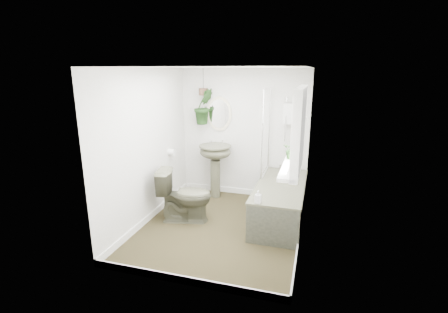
# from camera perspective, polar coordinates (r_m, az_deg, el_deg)

# --- Properties ---
(floor) EXTENTS (2.30, 2.80, 0.02)m
(floor) POSITION_cam_1_polar(r_m,az_deg,el_deg) (4.96, -0.50, -12.36)
(floor) COLOR #2D2416
(floor) RESTS_ON ground
(ceiling) EXTENTS (2.30, 2.80, 0.02)m
(ceiling) POSITION_cam_1_polar(r_m,az_deg,el_deg) (4.40, -0.57, 15.55)
(ceiling) COLOR white
(ceiling) RESTS_ON ground
(wall_back) EXTENTS (2.30, 0.02, 2.30)m
(wall_back) POSITION_cam_1_polar(r_m,az_deg,el_deg) (5.87, 3.48, 4.02)
(wall_back) COLOR silver
(wall_back) RESTS_ON ground
(wall_front) EXTENTS (2.30, 0.02, 2.30)m
(wall_front) POSITION_cam_1_polar(r_m,az_deg,el_deg) (3.28, -7.74, -5.14)
(wall_front) COLOR silver
(wall_front) RESTS_ON ground
(wall_left) EXTENTS (0.02, 2.80, 2.30)m
(wall_left) POSITION_cam_1_polar(r_m,az_deg,el_deg) (4.99, -13.39, 1.66)
(wall_left) COLOR silver
(wall_left) RESTS_ON ground
(wall_right) EXTENTS (0.02, 2.80, 2.30)m
(wall_right) POSITION_cam_1_polar(r_m,az_deg,el_deg) (4.36, 14.23, -0.34)
(wall_right) COLOR silver
(wall_right) RESTS_ON ground
(skirting) EXTENTS (2.30, 2.80, 0.10)m
(skirting) POSITION_cam_1_polar(r_m,az_deg,el_deg) (4.93, -0.50, -11.74)
(skirting) COLOR white
(skirting) RESTS_ON floor
(bathtub) EXTENTS (0.72, 1.72, 0.58)m
(bathtub) POSITION_cam_1_polar(r_m,az_deg,el_deg) (5.13, 9.81, -7.90)
(bathtub) COLOR #4C4D39
(bathtub) RESTS_ON floor
(bath_screen) EXTENTS (0.04, 0.72, 1.40)m
(bath_screen) POSITION_cam_1_polar(r_m,az_deg,el_deg) (5.35, 7.40, 4.26)
(bath_screen) COLOR silver
(bath_screen) RESTS_ON bathtub
(shower_box) EXTENTS (0.20, 0.10, 0.35)m
(shower_box) POSITION_cam_1_polar(r_m,az_deg,el_deg) (5.62, 11.42, 7.38)
(shower_box) COLOR white
(shower_box) RESTS_ON wall_back
(oval_mirror) EXTENTS (0.46, 0.03, 0.62)m
(oval_mirror) POSITION_cam_1_polar(r_m,az_deg,el_deg) (5.89, -0.86, 7.53)
(oval_mirror) COLOR beige
(oval_mirror) RESTS_ON wall_back
(wall_sconce) EXTENTS (0.04, 0.04, 0.22)m
(wall_sconce) POSITION_cam_1_polar(r_m,az_deg,el_deg) (6.03, -4.55, 6.70)
(wall_sconce) COLOR black
(wall_sconce) RESTS_ON wall_back
(toilet_roll_holder) EXTENTS (0.11, 0.11, 0.11)m
(toilet_roll_holder) POSITION_cam_1_polar(r_m,az_deg,el_deg) (5.62, -9.21, 0.75)
(toilet_roll_holder) COLOR white
(toilet_roll_holder) RESTS_ON wall_left
(window_recess) EXTENTS (0.08, 1.00, 0.90)m
(window_recess) POSITION_cam_1_polar(r_m,az_deg,el_deg) (3.57, 13.10, 4.61)
(window_recess) COLOR white
(window_recess) RESTS_ON wall_right
(window_sill) EXTENTS (0.18, 1.00, 0.04)m
(window_sill) POSITION_cam_1_polar(r_m,az_deg,el_deg) (3.67, 11.63, -1.77)
(window_sill) COLOR white
(window_sill) RESTS_ON wall_right
(window_blinds) EXTENTS (0.01, 0.86, 0.76)m
(window_blinds) POSITION_cam_1_polar(r_m,az_deg,el_deg) (3.57, 12.38, 4.66)
(window_blinds) COLOR white
(window_blinds) RESTS_ON wall_right
(toilet) EXTENTS (0.88, 0.62, 0.82)m
(toilet) POSITION_cam_1_polar(r_m,az_deg,el_deg) (5.03, -6.88, -6.78)
(toilet) COLOR #4C4D39
(toilet) RESTS_ON floor
(pedestal_sink) EXTENTS (0.63, 0.56, 0.98)m
(pedestal_sink) POSITION_cam_1_polar(r_m,az_deg,el_deg) (5.88, -1.53, -2.59)
(pedestal_sink) COLOR #4C4D39
(pedestal_sink) RESTS_ON floor
(sill_plant) EXTENTS (0.23, 0.21, 0.22)m
(sill_plant) POSITION_cam_1_polar(r_m,az_deg,el_deg) (3.89, 11.88, 1.16)
(sill_plant) COLOR black
(sill_plant) RESTS_ON window_sill
(hanging_plant) EXTENTS (0.45, 0.44, 0.63)m
(hanging_plant) POSITION_cam_1_polar(r_m,az_deg,el_deg) (5.84, -3.59, 8.78)
(hanging_plant) COLOR black
(hanging_plant) RESTS_ON ceiling
(soap_bottle) EXTENTS (0.09, 0.09, 0.17)m
(soap_bottle) POSITION_cam_1_polar(r_m,az_deg,el_deg) (4.29, 6.01, -7.04)
(soap_bottle) COLOR black
(soap_bottle) RESTS_ON bathtub
(hanging_pot) EXTENTS (0.16, 0.16, 0.12)m
(hanging_pot) POSITION_cam_1_polar(r_m,az_deg,el_deg) (5.82, -3.64, 11.29)
(hanging_pot) COLOR brown
(hanging_pot) RESTS_ON ceiling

